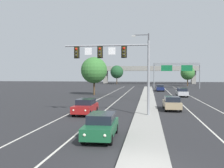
# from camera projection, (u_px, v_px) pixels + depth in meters

# --- Properties ---
(median_island) EXTENTS (2.40, 110.00, 0.15)m
(median_island) POSITION_uv_depth(u_px,v_px,m) (147.00, 110.00, 28.53)
(median_island) COLOR #9E9B93
(median_island) RESTS_ON ground
(lane_stripe_oncoming_center) EXTENTS (0.14, 100.00, 0.01)m
(lane_stripe_oncoming_center) POSITION_uv_depth(u_px,v_px,m) (114.00, 103.00, 36.14)
(lane_stripe_oncoming_center) COLOR silver
(lane_stripe_oncoming_center) RESTS_ON ground
(lane_stripe_receding_center) EXTENTS (0.14, 100.00, 0.01)m
(lane_stripe_receding_center) POSITION_uv_depth(u_px,v_px,m) (182.00, 104.00, 34.78)
(lane_stripe_receding_center) COLOR silver
(lane_stripe_receding_center) RESTS_ON ground
(edge_stripe_left) EXTENTS (0.14, 100.00, 0.01)m
(edge_stripe_left) POSITION_uv_depth(u_px,v_px,m) (91.00, 103.00, 36.61)
(edge_stripe_left) COLOR silver
(edge_stripe_left) RESTS_ON ground
(edge_stripe_right) EXTENTS (0.14, 100.00, 0.01)m
(edge_stripe_right) POSITION_uv_depth(u_px,v_px,m) (207.00, 105.00, 34.31)
(edge_stripe_right) COLOR silver
(edge_stripe_right) RESTS_ON ground
(overhead_signal_mast) EXTENTS (8.47, 0.44, 7.20)m
(overhead_signal_mast) POSITION_uv_depth(u_px,v_px,m) (118.00, 60.00, 24.84)
(overhead_signal_mast) COLOR gray
(overhead_signal_mast) RESTS_ON median_island
(street_lamp_median) EXTENTS (2.58, 0.28, 10.00)m
(street_lamp_median) POSITION_uv_depth(u_px,v_px,m) (147.00, 63.00, 37.59)
(street_lamp_median) COLOR #4C4C51
(street_lamp_median) RESTS_ON median_island
(car_oncoming_green) EXTENTS (1.90, 4.50, 1.58)m
(car_oncoming_green) POSITION_uv_depth(u_px,v_px,m) (101.00, 125.00, 16.26)
(car_oncoming_green) COLOR #195633
(car_oncoming_green) RESTS_ON ground
(car_oncoming_red) EXTENTS (1.85, 4.48, 1.58)m
(car_oncoming_red) POSITION_uv_depth(u_px,v_px,m) (85.00, 106.00, 25.93)
(car_oncoming_red) COLOR maroon
(car_oncoming_red) RESTS_ON ground
(car_receding_tan) EXTENTS (1.86, 4.49, 1.58)m
(car_receding_tan) POSITION_uv_depth(u_px,v_px,m) (172.00, 103.00, 29.00)
(car_receding_tan) COLOR tan
(car_receding_tan) RESTS_ON ground
(car_receding_silver) EXTENTS (1.83, 4.48, 1.58)m
(car_receding_silver) POSITION_uv_depth(u_px,v_px,m) (182.00, 92.00, 46.44)
(car_receding_silver) COLOR #B7B7BC
(car_receding_silver) RESTS_ON ground
(car_receding_navy) EXTENTS (1.92, 4.51, 1.58)m
(car_receding_navy) POSITION_uv_depth(u_px,v_px,m) (160.00, 88.00, 61.49)
(car_receding_navy) COLOR #141E4C
(car_receding_navy) RESTS_ON ground
(highway_sign_gantry) EXTENTS (13.28, 0.42, 7.50)m
(highway_sign_gantry) POSITION_uv_depth(u_px,v_px,m) (177.00, 67.00, 73.80)
(highway_sign_gantry) COLOR gray
(highway_sign_gantry) RESTS_ON ground
(overpass_bridge) EXTENTS (42.40, 6.40, 7.65)m
(overpass_bridge) POSITION_uv_depth(u_px,v_px,m) (148.00, 70.00, 111.56)
(overpass_bridge) COLOR gray
(overpass_bridge) RESTS_ON ground
(tree_far_left_a) EXTENTS (5.19, 5.19, 7.51)m
(tree_far_left_a) POSITION_uv_depth(u_px,v_px,m) (94.00, 70.00, 50.12)
(tree_far_left_a) COLOR #4C3823
(tree_far_left_a) RESTS_ON ground
(tree_far_left_c) EXTENTS (5.38, 5.38, 7.78)m
(tree_far_left_c) POSITION_uv_depth(u_px,v_px,m) (117.00, 72.00, 104.91)
(tree_far_left_c) COLOR #4C3823
(tree_far_left_c) RESTS_ON ground
(tree_far_right_a) EXTENTS (4.83, 4.83, 6.98)m
(tree_far_right_a) POSITION_uv_depth(u_px,v_px,m) (188.00, 73.00, 87.45)
(tree_far_right_a) COLOR #4C3823
(tree_far_right_a) RESTS_ON ground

